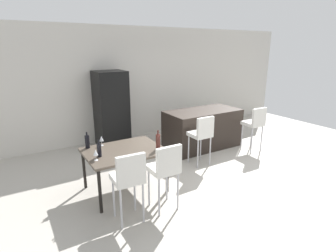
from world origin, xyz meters
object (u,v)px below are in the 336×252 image
at_px(dining_chair_far, 165,167).
at_px(wine_bottle_corner, 87,141).
at_px(refrigerator, 111,109).
at_px(kitchen_island, 202,129).
at_px(bar_chair_left, 202,133).
at_px(dining_table, 124,153).
at_px(bar_chair_middle, 255,122).
at_px(wine_glass_left, 101,139).
at_px(dining_chair_near, 129,177).
at_px(wine_bottle_right, 99,150).
at_px(wine_glass_middle, 96,153).
at_px(potted_plant, 209,117).
at_px(wine_bottle_end, 158,142).

bearing_deg(dining_chair_far, wine_bottle_corner, 121.57).
relative_size(wine_bottle_corner, refrigerator, 0.15).
height_order(kitchen_island, bar_chair_left, bar_chair_left).
bearing_deg(dining_table, wine_bottle_corner, 140.43).
xyz_separation_m(kitchen_island, refrigerator, (-1.82, 1.29, 0.46)).
distance_m(bar_chair_middle, wine_bottle_corner, 3.83).
bearing_deg(dining_chair_far, bar_chair_left, 34.35).
height_order(wine_bottle_corner, wine_glass_left, wine_bottle_corner).
relative_size(kitchen_island, bar_chair_left, 1.72).
relative_size(dining_chair_near, wine_glass_left, 6.03).
bearing_deg(bar_chair_left, wine_bottle_right, -174.33).
bearing_deg(wine_glass_left, bar_chair_middle, -3.78).
distance_m(dining_table, wine_glass_left, 0.50).
bearing_deg(wine_bottle_right, wine_glass_middle, -127.64).
distance_m(bar_chair_left, wine_glass_left, 2.02).
distance_m(dining_chair_near, refrigerator, 3.27).
xyz_separation_m(bar_chair_left, wine_bottle_corner, (-2.24, 0.25, 0.16)).
height_order(bar_chair_middle, dining_table, bar_chair_middle).
bearing_deg(wine_bottle_corner, dining_table, -39.57).
relative_size(dining_chair_far, wine_glass_left, 6.03).
bearing_deg(wine_bottle_corner, wine_glass_middle, -93.58).
height_order(kitchen_island, potted_plant, kitchen_island).
xyz_separation_m(bar_chair_middle, wine_bottle_right, (-3.76, -0.22, 0.15)).
relative_size(bar_chair_middle, wine_bottle_right, 3.88).
xyz_separation_m(bar_chair_left, wine_glass_left, (-2.00, 0.24, 0.17)).
height_order(dining_table, wine_glass_middle, wine_glass_middle).
bearing_deg(kitchen_island, wine_glass_middle, -158.51).
xyz_separation_m(kitchen_island, potted_plant, (1.29, 1.28, -0.16)).
bearing_deg(wine_glass_middle, wine_glass_left, 64.26).
bearing_deg(dining_chair_near, bar_chair_middle, 15.52).
bearing_deg(refrigerator, kitchen_island, -35.35).
xyz_separation_m(bar_chair_middle, dining_chair_near, (-3.62, -1.01, 0.00)).
height_order(dining_chair_near, wine_bottle_corner, dining_chair_near).
relative_size(kitchen_island, wine_bottle_end, 5.52).
bearing_deg(dining_table, wine_glass_middle, -160.61).
distance_m(wine_bottle_corner, refrigerator, 2.18).
relative_size(bar_chair_left, wine_bottle_end, 3.21).
distance_m(bar_chair_middle, wine_glass_left, 3.59).
distance_m(bar_chair_left, refrigerator, 2.42).
bearing_deg(bar_chair_middle, refrigerator, 141.82).
bearing_deg(wine_bottle_right, bar_chair_middle, 3.31).
xyz_separation_m(bar_chair_left, wine_bottle_right, (-2.19, -0.22, 0.15)).
bearing_deg(kitchen_island, wine_bottle_right, -159.95).
relative_size(bar_chair_middle, refrigerator, 0.57).
xyz_separation_m(wine_bottle_corner, refrigerator, (1.11, 1.88, 0.07)).
height_order(dining_chair_near, refrigerator, refrigerator).
xyz_separation_m(bar_chair_left, wine_bottle_end, (-1.26, -0.42, 0.17)).
distance_m(kitchen_island, potted_plant, 1.83).
relative_size(dining_chair_far, potted_plant, 1.99).
bearing_deg(wine_glass_middle, refrigerator, 65.01).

